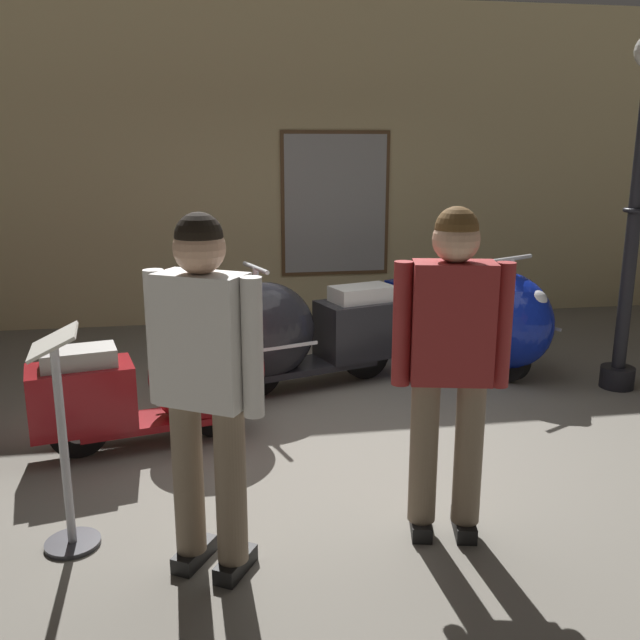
{
  "coord_description": "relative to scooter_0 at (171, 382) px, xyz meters",
  "views": [
    {
      "loc": [
        -0.97,
        -4.5,
        1.99
      ],
      "look_at": [
        -0.05,
        1.02,
        0.59
      ],
      "focal_mm": 38.92,
      "sensor_mm": 36.0,
      "label": 1
    }
  ],
  "objects": [
    {
      "name": "visitor_0",
      "position": [
        0.24,
        -1.56,
        0.56
      ],
      "size": [
        0.51,
        0.41,
        1.72
      ],
      "rotation": [
        0.0,
        0.0,
        1.03
      ],
      "color": "black",
      "rests_on": "ground"
    },
    {
      "name": "scooter_0",
      "position": [
        0.0,
        0.0,
        0.0
      ],
      "size": [
        1.63,
        0.78,
        0.96
      ],
      "rotation": [
        0.0,
        0.0,
        0.22
      ],
      "color": "black",
      "rests_on": "ground"
    },
    {
      "name": "scooter_1",
      "position": [
        0.96,
        0.91,
        0.06
      ],
      "size": [
        1.84,
        1.01,
        1.08
      ],
      "rotation": [
        0.0,
        0.0,
        -2.84
      ],
      "color": "black",
      "rests_on": "ground"
    },
    {
      "name": "ground_plane",
      "position": [
        1.23,
        -0.08,
        -0.44
      ],
      "size": [
        60.0,
        60.0,
        0.0
      ],
      "primitive_type": "plane",
      "color": "slate"
    },
    {
      "name": "info_stanchion",
      "position": [
        -0.47,
        -1.23,
        0.04
      ],
      "size": [
        0.28,
        0.35,
        1.15
      ],
      "color": "#333338",
      "rests_on": "ground"
    },
    {
      "name": "visitor_1",
      "position": [
        1.45,
        -1.44,
        0.56
      ],
      "size": [
        0.57,
        0.34,
        1.72
      ],
      "rotation": [
        0.0,
        0.0,
        1.35
      ],
      "color": "black",
      "rests_on": "ground"
    },
    {
      "name": "scooter_2",
      "position": [
        2.67,
        1.15,
        0.06
      ],
      "size": [
        1.26,
        1.82,
        1.09
      ],
      "rotation": [
        0.0,
        0.0,
        -1.1
      ],
      "color": "black",
      "rests_on": "ground"
    },
    {
      "name": "lamppost",
      "position": [
        3.68,
        0.52,
        1.07
      ],
      "size": [
        0.28,
        0.28,
        2.83
      ],
      "color": "black",
      "rests_on": "ground"
    },
    {
      "name": "showroom_back_wall",
      "position": [
        1.1,
        3.44,
        1.34
      ],
      "size": [
        18.0,
        0.63,
        3.56
      ],
      "color": "#CCB784",
      "rests_on": "ground"
    }
  ]
}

